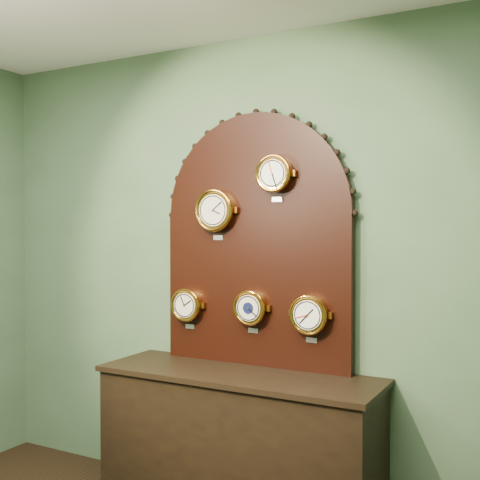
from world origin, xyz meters
The scene contains 8 objects.
wall_back centered at (0.00, 2.50, 1.40)m, with size 4.00×4.00×0.00m, color #466444.
shop_counter centered at (0.00, 2.23, 0.40)m, with size 1.60×0.50×0.80m, color black.
display_board centered at (0.00, 2.45, 1.63)m, with size 1.26×0.06×1.53m.
roman_clock centered at (-0.24, 2.38, 1.75)m, with size 0.26×0.08×0.31m.
arabic_clock centered at (0.15, 2.38, 1.96)m, with size 0.22×0.08×0.27m.
hygrometer centered at (-0.45, 2.38, 1.17)m, with size 0.21×0.08×0.26m.
barometer centered at (0.00, 2.38, 1.18)m, with size 0.21×0.08×0.26m.
tide_clock centered at (0.37, 2.38, 1.16)m, with size 0.23×0.08×0.28m.
Camera 1 is at (1.64, -0.77, 1.66)m, focal length 45.47 mm.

